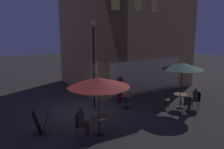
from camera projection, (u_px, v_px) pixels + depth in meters
ground_plane at (84, 112)px, 12.00m from camera, size 60.00×60.00×0.00m
cafe_building at (118, 35)px, 16.03m from camera, size 8.24×6.95×7.83m
street_lamp_near_corner at (94, 49)px, 11.95m from camera, size 0.32×0.32×4.74m
menu_sandwich_board at (41, 122)px, 9.42m from camera, size 0.80×0.73×0.96m
cafe_table_0 at (99, 122)px, 9.33m from camera, size 0.69×0.69×0.76m
cafe_table_1 at (181, 98)px, 12.52m from camera, size 0.75×0.75×0.78m
cafe_table_2 at (127, 100)px, 12.48m from camera, size 0.60×0.60×0.72m
patio_umbrella_0 at (99, 82)px, 9.00m from camera, size 2.50×2.50×2.42m
patio_umbrella_1 at (182, 66)px, 12.17m from camera, size 2.20×2.20×2.54m
cafe_chair_0 at (78, 123)px, 9.20m from camera, size 0.54×0.54×0.96m
cafe_chair_1 at (164, 98)px, 12.55m from camera, size 0.54×0.54×0.96m
cafe_chair_2 at (187, 103)px, 11.67m from camera, size 0.53×0.53×0.91m
cafe_chair_3 at (197, 98)px, 12.39m from camera, size 0.60×0.60×0.96m
patron_seated_0 at (82, 120)px, 9.20m from camera, size 0.51×0.42×1.20m
patron_seated_1 at (195, 97)px, 12.39m from camera, size 0.51×0.49×1.21m
patron_standing_2 at (120, 89)px, 13.47m from camera, size 0.35×0.35×1.64m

